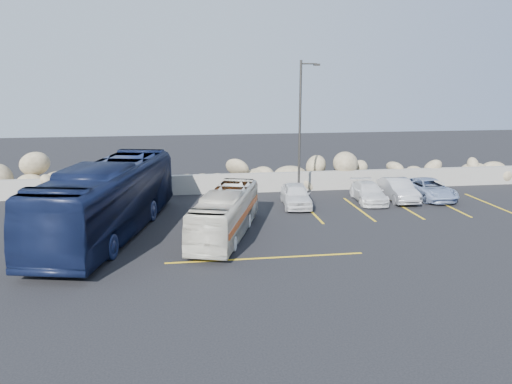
{
  "coord_description": "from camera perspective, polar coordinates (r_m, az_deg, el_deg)",
  "views": [
    {
      "loc": [
        -4.15,
        -18.38,
        7.04
      ],
      "look_at": [
        -0.84,
        4.0,
        1.85
      ],
      "focal_mm": 35.0,
      "sensor_mm": 36.0,
      "label": 1
    }
  ],
  "objects": [
    {
      "name": "vintage_bus",
      "position": [
        22.61,
        -3.5,
        -2.46
      ],
      "size": [
        3.96,
        7.7,
        2.1
      ],
      "primitive_type": "imported",
      "rotation": [
        0.0,
        0.0,
        -0.31
      ],
      "color": "silver",
      "rests_on": "ground"
    },
    {
      "name": "riprap_pile",
      "position": [
        32.36,
        -0.9,
        2.71
      ],
      "size": [
        54.0,
        2.8,
        2.6
      ],
      "primitive_type": null,
      "color": "#8D7C5D",
      "rests_on": "ground"
    },
    {
      "name": "car_c",
      "position": [
        29.63,
        12.74,
        -0.05
      ],
      "size": [
        1.87,
        3.92,
        1.1
      ],
      "primitive_type": "imported",
      "rotation": [
        0.0,
        0.0,
        -0.09
      ],
      "color": "silver",
      "rests_on": "ground"
    },
    {
      "name": "parking_lines",
      "position": [
        26.46,
        11.35,
        -2.75
      ],
      "size": [
        18.16,
        9.36,
        0.01
      ],
      "color": "gold",
      "rests_on": "ground"
    },
    {
      "name": "car_a",
      "position": [
        28.0,
        4.58,
        -0.33
      ],
      "size": [
        1.84,
        3.86,
        1.28
      ],
      "primitive_type": "imported",
      "rotation": [
        0.0,
        0.0,
        -0.09
      ],
      "color": "silver",
      "rests_on": "ground"
    },
    {
      "name": "lamppost",
      "position": [
        28.8,
        5.14,
        7.41
      ],
      "size": [
        1.14,
        0.18,
        8.0
      ],
      "color": "#31302C",
      "rests_on": "ground"
    },
    {
      "name": "seawall",
      "position": [
        31.33,
        -0.61,
        1.07
      ],
      "size": [
        60.0,
        0.4,
        1.2
      ],
      "primitive_type": "cube",
      "color": "gray",
      "rests_on": "ground"
    },
    {
      "name": "tour_coach",
      "position": [
        23.61,
        -16.52,
        -0.76
      ],
      "size": [
        5.52,
        12.34,
        3.35
      ],
      "primitive_type": "imported",
      "rotation": [
        0.0,
        0.0,
        -0.23
      ],
      "color": "#101836",
      "rests_on": "ground"
    },
    {
      "name": "car_d",
      "position": [
        31.43,
        19.2,
        0.35
      ],
      "size": [
        2.08,
        4.27,
        1.17
      ],
      "primitive_type": "imported",
      "rotation": [
        0.0,
        0.0,
        0.03
      ],
      "color": "#8193B7",
      "rests_on": "ground"
    },
    {
      "name": "car_b",
      "position": [
        30.4,
        15.92,
        0.25
      ],
      "size": [
        1.51,
        3.88,
        1.26
      ],
      "primitive_type": "imported",
      "rotation": [
        0.0,
        0.0,
        -0.05
      ],
      "color": "#A8A9AD",
      "rests_on": "ground"
    },
    {
      "name": "ground",
      "position": [
        20.11,
        4.08,
        -7.6
      ],
      "size": [
        90.0,
        90.0,
        0.0
      ],
      "primitive_type": "plane",
      "color": "black",
      "rests_on": "ground"
    }
  ]
}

